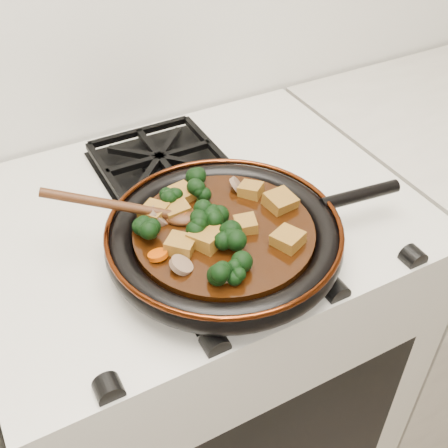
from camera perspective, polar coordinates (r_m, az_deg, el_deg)
name	(u,v)px	position (r m, az deg, el deg)	size (l,w,h in m)	color
stove	(199,361)	(1.31, -2.51, -13.76)	(0.76, 0.60, 0.90)	beige
burner_grate_front	(230,251)	(0.88, 0.66, -2.79)	(0.23, 0.23, 0.03)	black
burner_grate_back	(160,161)	(1.08, -6.53, 6.33)	(0.23, 0.23, 0.03)	black
skillet	(225,237)	(0.86, 0.12, -1.28)	(0.49, 0.36, 0.05)	black
braising_sauce	(224,234)	(0.86, 0.00, -1.06)	(0.28, 0.28, 0.02)	black
tofu_cube_0	(246,225)	(0.85, 2.22, -0.07)	(0.03, 0.03, 0.02)	brown
tofu_cube_1	(176,210)	(0.88, -4.87, 1.41)	(0.04, 0.04, 0.02)	brown
tofu_cube_2	(280,202)	(0.89, 5.73, 2.25)	(0.04, 0.04, 0.02)	brown
tofu_cube_3	(155,213)	(0.87, -7.07, 1.15)	(0.04, 0.04, 0.02)	brown
tofu_cube_4	(183,194)	(0.91, -4.24, 3.05)	(0.04, 0.03, 0.02)	brown
tofu_cube_5	(181,245)	(0.81, -4.42, -2.16)	(0.04, 0.04, 0.02)	brown
tofu_cube_6	(207,238)	(0.82, -1.70, -1.41)	(0.04, 0.05, 0.02)	brown
tofu_cube_7	(288,240)	(0.83, 6.50, -1.59)	(0.04, 0.04, 0.02)	brown
tofu_cube_8	(251,190)	(0.91, 2.74, 3.48)	(0.04, 0.03, 0.02)	brown
broccoli_floret_0	(210,214)	(0.86, -1.39, 1.00)	(0.06, 0.06, 0.05)	black
broccoli_floret_1	(152,230)	(0.84, -7.37, -0.65)	(0.06, 0.06, 0.05)	black
broccoli_floret_2	(172,198)	(0.89, -5.31, 2.66)	(0.06, 0.06, 0.05)	black
broccoli_floret_3	(197,181)	(0.93, -2.73, 4.44)	(0.06, 0.06, 0.06)	black
broccoli_floret_4	(239,272)	(0.77, 1.49, -4.89)	(0.06, 0.06, 0.05)	black
broccoli_floret_5	(229,240)	(0.81, 0.50, -1.63)	(0.06, 0.06, 0.06)	black
broccoli_floret_6	(200,195)	(0.89, -2.42, 2.92)	(0.06, 0.06, 0.06)	black
broccoli_floret_7	(218,273)	(0.77, -0.61, -4.95)	(0.06, 0.06, 0.05)	black
broccoli_floret_8	(204,230)	(0.83, -2.07, -0.57)	(0.06, 0.06, 0.05)	black
broccoli_floret_9	(205,219)	(0.85, -1.93, 0.47)	(0.06, 0.06, 0.06)	black
carrot_coin_0	(179,215)	(0.87, -4.57, 0.89)	(0.03, 0.03, 0.01)	#C74505
carrot_coin_1	(173,216)	(0.87, -5.23, 0.84)	(0.03, 0.03, 0.01)	#C74505
carrot_coin_2	(180,218)	(0.86, -4.52, 0.58)	(0.03, 0.03, 0.01)	#C74505
carrot_coin_3	(158,255)	(0.81, -6.74, -3.14)	(0.03, 0.03, 0.01)	#C74505
mushroom_slice_0	(159,216)	(0.87, -6.60, 0.78)	(0.04, 0.04, 0.01)	#7C5F47
mushroom_slice_1	(237,186)	(0.92, 1.37, 3.88)	(0.03, 0.03, 0.01)	#7C5F47
mushroom_slice_2	(173,200)	(0.90, -5.21, 2.40)	(0.04, 0.04, 0.01)	#7C5F47
mushroom_slice_3	(221,275)	(0.77, -0.30, -5.21)	(0.03, 0.03, 0.01)	#7C5F47
mushroom_slice_4	(181,265)	(0.79, -4.37, -4.18)	(0.03, 0.03, 0.01)	#7C5F47
wooden_spoon	(145,210)	(0.86, -7.99, 1.39)	(0.14, 0.08, 0.21)	#41210E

